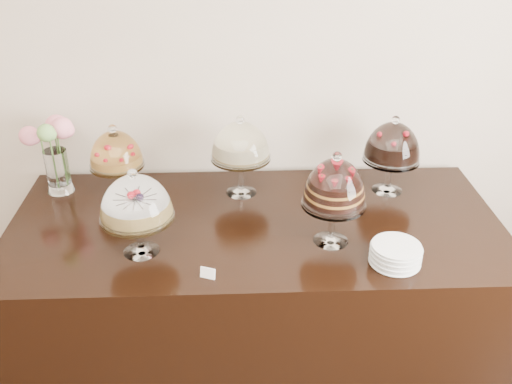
{
  "coord_description": "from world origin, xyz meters",
  "views": [
    {
      "loc": [
        0.11,
        0.29,
        2.26
      ],
      "look_at": [
        0.2,
        2.4,
        1.08
      ],
      "focal_mm": 40.0,
      "sensor_mm": 36.0,
      "label": 1
    }
  ],
  "objects_px": {
    "cake_stand_fruit_tart": "(116,153)",
    "plate_stack": "(396,254)",
    "display_counter": "(256,300)",
    "flower_vase": "(54,147)",
    "cake_stand_choco_layer": "(335,187)",
    "cake_stand_dark_choco": "(393,145)",
    "cake_stand_sugar_sponge": "(136,202)",
    "cake_stand_cheesecake": "(241,144)"
  },
  "relations": [
    {
      "from": "cake_stand_choco_layer",
      "to": "flower_vase",
      "type": "height_order",
      "value": "cake_stand_choco_layer"
    },
    {
      "from": "cake_stand_choco_layer",
      "to": "flower_vase",
      "type": "bearing_deg",
      "value": 158.22
    },
    {
      "from": "cake_stand_choco_layer",
      "to": "cake_stand_fruit_tart",
      "type": "distance_m",
      "value": 1.05
    },
    {
      "from": "cake_stand_fruit_tart",
      "to": "plate_stack",
      "type": "bearing_deg",
      "value": -26.83
    },
    {
      "from": "display_counter",
      "to": "cake_stand_sugar_sponge",
      "type": "xyz_separation_m",
      "value": [
        -0.48,
        -0.21,
        0.68
      ]
    },
    {
      "from": "display_counter",
      "to": "cake_stand_choco_layer",
      "type": "relative_size",
      "value": 5.29
    },
    {
      "from": "cake_stand_sugar_sponge",
      "to": "plate_stack",
      "type": "relative_size",
      "value": 1.9
    },
    {
      "from": "display_counter",
      "to": "cake_stand_fruit_tart",
      "type": "relative_size",
      "value": 5.96
    },
    {
      "from": "cake_stand_sugar_sponge",
      "to": "cake_stand_cheesecake",
      "type": "xyz_separation_m",
      "value": [
        0.42,
        0.48,
        0.02
      ]
    },
    {
      "from": "cake_stand_dark_choco",
      "to": "flower_vase",
      "type": "height_order",
      "value": "cake_stand_dark_choco"
    },
    {
      "from": "flower_vase",
      "to": "cake_stand_cheesecake",
      "type": "bearing_deg",
      "value": -4.3
    },
    {
      "from": "cake_stand_cheesecake",
      "to": "cake_stand_sugar_sponge",
      "type": "bearing_deg",
      "value": -131.24
    },
    {
      "from": "cake_stand_choco_layer",
      "to": "cake_stand_cheesecake",
      "type": "height_order",
      "value": "cake_stand_choco_layer"
    },
    {
      "from": "cake_stand_sugar_sponge",
      "to": "cake_stand_dark_choco",
      "type": "height_order",
      "value": "cake_stand_dark_choco"
    },
    {
      "from": "cake_stand_dark_choco",
      "to": "flower_vase",
      "type": "relative_size",
      "value": 1.01
    },
    {
      "from": "cake_stand_sugar_sponge",
      "to": "plate_stack",
      "type": "distance_m",
      "value": 1.05
    },
    {
      "from": "cake_stand_sugar_sponge",
      "to": "cake_stand_cheesecake",
      "type": "bearing_deg",
      "value": 48.76
    },
    {
      "from": "cake_stand_sugar_sponge",
      "to": "cake_stand_choco_layer",
      "type": "distance_m",
      "value": 0.8
    },
    {
      "from": "cake_stand_sugar_sponge",
      "to": "cake_stand_cheesecake",
      "type": "distance_m",
      "value": 0.64
    },
    {
      "from": "display_counter",
      "to": "flower_vase",
      "type": "bearing_deg",
      "value": 160.27
    },
    {
      "from": "display_counter",
      "to": "cake_stand_fruit_tart",
      "type": "height_order",
      "value": "cake_stand_fruit_tart"
    },
    {
      "from": "cake_stand_dark_choco",
      "to": "cake_stand_choco_layer",
      "type": "bearing_deg",
      "value": -128.88
    },
    {
      "from": "cake_stand_choco_layer",
      "to": "plate_stack",
      "type": "bearing_deg",
      "value": -36.26
    },
    {
      "from": "cake_stand_fruit_tart",
      "to": "plate_stack",
      "type": "distance_m",
      "value": 1.34
    },
    {
      "from": "cake_stand_fruit_tart",
      "to": "cake_stand_choco_layer",
      "type": "bearing_deg",
      "value": -24.27
    },
    {
      "from": "plate_stack",
      "to": "cake_stand_choco_layer",
      "type": "bearing_deg",
      "value": 143.74
    },
    {
      "from": "display_counter",
      "to": "plate_stack",
      "type": "bearing_deg",
      "value": -31.47
    },
    {
      "from": "cake_stand_choco_layer",
      "to": "cake_stand_cheesecake",
      "type": "xyz_separation_m",
      "value": [
        -0.37,
        0.44,
        -0.0
      ]
    },
    {
      "from": "plate_stack",
      "to": "cake_stand_sugar_sponge",
      "type": "bearing_deg",
      "value": 173.06
    },
    {
      "from": "cake_stand_cheesecake",
      "to": "cake_stand_fruit_tart",
      "type": "xyz_separation_m",
      "value": [
        -0.58,
        -0.01,
        -0.03
      ]
    },
    {
      "from": "cake_stand_dark_choco",
      "to": "plate_stack",
      "type": "relative_size",
      "value": 1.95
    },
    {
      "from": "cake_stand_sugar_sponge",
      "to": "cake_stand_dark_choco",
      "type": "distance_m",
      "value": 1.23
    },
    {
      "from": "display_counter",
      "to": "plate_stack",
      "type": "relative_size",
      "value": 11.02
    },
    {
      "from": "cake_stand_choco_layer",
      "to": "cake_stand_fruit_tart",
      "type": "xyz_separation_m",
      "value": [
        -0.95,
        0.43,
        -0.03
      ]
    },
    {
      "from": "cake_stand_fruit_tart",
      "to": "cake_stand_cheesecake",
      "type": "bearing_deg",
      "value": 0.59
    },
    {
      "from": "display_counter",
      "to": "cake_stand_cheesecake",
      "type": "relative_size",
      "value": 5.5
    },
    {
      "from": "display_counter",
      "to": "plate_stack",
      "type": "distance_m",
      "value": 0.81
    },
    {
      "from": "cake_stand_fruit_tart",
      "to": "flower_vase",
      "type": "xyz_separation_m",
      "value": [
        -0.3,
        0.07,
        0.0
      ]
    },
    {
      "from": "cake_stand_choco_layer",
      "to": "flower_vase",
      "type": "distance_m",
      "value": 1.36
    },
    {
      "from": "display_counter",
      "to": "cake_stand_sugar_sponge",
      "type": "relative_size",
      "value": 5.8
    },
    {
      "from": "plate_stack",
      "to": "display_counter",
      "type": "bearing_deg",
      "value": 148.53
    },
    {
      "from": "cake_stand_choco_layer",
      "to": "cake_stand_dark_choco",
      "type": "relative_size",
      "value": 1.07
    }
  ]
}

